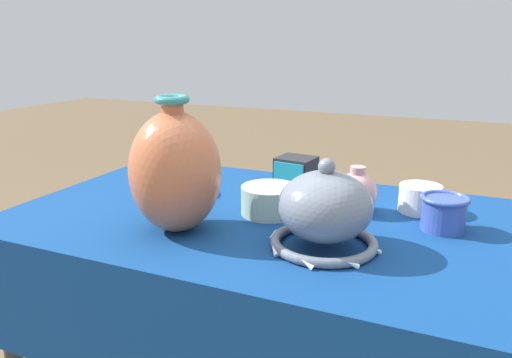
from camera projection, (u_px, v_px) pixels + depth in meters
name	position (u px, v px, depth m)	size (l,w,h in m)	color
display_table	(259.00, 244.00, 1.29)	(1.27, 0.79, 0.78)	#38383D
vase_tall_bulbous	(175.00, 171.00, 1.14)	(0.21, 0.21, 0.32)	#BC6642
vase_dome_bell	(325.00, 212.00, 1.06)	(0.24, 0.24, 0.20)	slate
mosaic_tile_box	(296.00, 171.00, 1.53)	(0.12, 0.11, 0.09)	#232328
cup_wide_cobalt	(444.00, 212.00, 1.17)	(0.11, 0.11, 0.08)	#3851A8
jar_round_rose	(357.00, 192.00, 1.28)	(0.10, 0.10, 0.12)	#D19399
pot_squat_charcoal	(175.00, 184.00, 1.45)	(0.14, 0.14, 0.06)	#2D2D33
pot_squat_ivory	(420.00, 198.00, 1.29)	(0.11, 0.11, 0.07)	white
pot_squat_celadon	(270.00, 200.00, 1.28)	(0.15, 0.15, 0.07)	#A8CCB7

